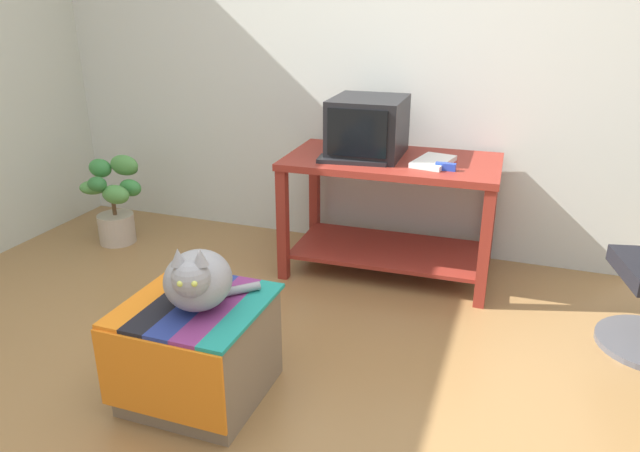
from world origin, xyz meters
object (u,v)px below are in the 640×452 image
at_px(cat, 197,279).
at_px(stapler, 446,167).
at_px(potted_plant, 114,201).
at_px(desk, 391,196).
at_px(ottoman_with_blanket, 198,349).
at_px(tv_monitor, 367,127).
at_px(book, 433,162).
at_px(keyboard, 353,160).

distance_m(cat, stapler, 1.57).
bearing_deg(potted_plant, desk, 5.72).
xyz_separation_m(ottoman_with_blanket, cat, (0.04, -0.03, 0.35)).
bearing_deg(stapler, tv_monitor, 71.96).
bearing_deg(ottoman_with_blanket, book, 63.72).
bearing_deg(cat, stapler, 41.11).
xyz_separation_m(cat, stapler, (0.76, 1.36, 0.17)).
bearing_deg(keyboard, potted_plant, 173.25).
bearing_deg(ottoman_with_blanket, cat, -31.46).
bearing_deg(book, desk, -178.73).
bearing_deg(tv_monitor, book, -11.50).
distance_m(keyboard, book, 0.46).
bearing_deg(potted_plant, tv_monitor, 7.15).
height_order(tv_monitor, book, tv_monitor).
relative_size(ottoman_with_blanket, cat, 1.41).
relative_size(tv_monitor, potted_plant, 0.79).
height_order(keyboard, book, book).
bearing_deg(tv_monitor, keyboard, -101.13).
xyz_separation_m(desk, book, (0.25, -0.04, 0.25)).
relative_size(desk, tv_monitor, 2.62).
bearing_deg(ottoman_with_blanket, potted_plant, 137.44).
relative_size(cat, stapler, 3.76).
distance_m(desk, tv_monitor, 0.43).
height_order(desk, cat, cat).
bearing_deg(book, cat, -103.43).
xyz_separation_m(book, cat, (-0.67, -1.47, -0.17)).
bearing_deg(stapler, potted_plant, 92.44).
xyz_separation_m(desk, keyboard, (-0.19, -0.16, 0.24)).
relative_size(desk, ottoman_with_blanket, 2.17).
height_order(desk, keyboard, keyboard).
bearing_deg(desk, book, -11.70).
bearing_deg(desk, tv_monitor, 168.81).
distance_m(tv_monitor, potted_plant, 1.83).
relative_size(potted_plant, stapler, 5.57).
xyz_separation_m(book, potted_plant, (-2.13, -0.15, -0.44)).
relative_size(keyboard, potted_plant, 0.65).
height_order(book, ottoman_with_blanket, book).
bearing_deg(cat, book, 45.54).
height_order(potted_plant, stapler, stapler).
height_order(cat, stapler, stapler).
xyz_separation_m(keyboard, ottoman_with_blanket, (-0.27, -1.33, -0.51)).
bearing_deg(potted_plant, cat, -42.29).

